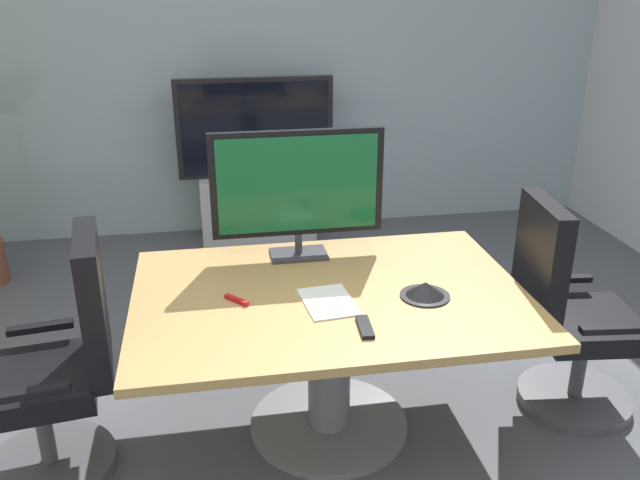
% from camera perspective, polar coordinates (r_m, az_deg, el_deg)
% --- Properties ---
extents(ground_plane, '(6.91, 6.91, 0.00)m').
position_cam_1_polar(ground_plane, '(3.26, 0.12, -17.16)').
color(ground_plane, '#515459').
extents(wall_back_glass_partition, '(5.79, 0.10, 2.86)m').
position_cam_1_polar(wall_back_glass_partition, '(5.48, -5.46, 15.49)').
color(wall_back_glass_partition, '#9EB2B7').
rests_on(wall_back_glass_partition, ground).
extents(conference_table, '(1.74, 1.21, 0.73)m').
position_cam_1_polar(conference_table, '(3.07, 0.81, -7.65)').
color(conference_table, '#B2894C').
rests_on(conference_table, ground).
extents(office_chair_left, '(0.62, 0.60, 1.09)m').
position_cam_1_polar(office_chair_left, '(3.08, -21.30, -11.04)').
color(office_chair_left, '#4C4C51').
rests_on(office_chair_left, ground).
extents(office_chair_right, '(0.62, 0.60, 1.09)m').
position_cam_1_polar(office_chair_right, '(3.48, 20.33, -6.84)').
color(office_chair_right, '#4C4C51').
rests_on(office_chair_right, ground).
extents(tv_monitor, '(0.84, 0.18, 0.64)m').
position_cam_1_polar(tv_monitor, '(3.23, -1.93, 4.56)').
color(tv_monitor, '#333338').
rests_on(tv_monitor, conference_table).
extents(wall_display_unit, '(1.20, 0.36, 1.31)m').
position_cam_1_polar(wall_display_unit, '(5.34, -5.38, 4.45)').
color(wall_display_unit, '#B7BABC').
rests_on(wall_display_unit, ground).
extents(conference_phone, '(0.22, 0.22, 0.07)m').
position_cam_1_polar(conference_phone, '(2.96, 8.98, -4.26)').
color(conference_phone, black).
rests_on(conference_phone, conference_table).
extents(remote_control, '(0.06, 0.17, 0.02)m').
position_cam_1_polar(remote_control, '(2.69, 3.87, -7.43)').
color(remote_control, black).
rests_on(remote_control, conference_table).
extents(whiteboard_marker, '(0.10, 0.11, 0.02)m').
position_cam_1_polar(whiteboard_marker, '(2.91, -7.13, -5.10)').
color(whiteboard_marker, red).
rests_on(whiteboard_marker, conference_table).
extents(paper_notepad, '(0.24, 0.32, 0.01)m').
position_cam_1_polar(paper_notepad, '(2.89, 0.73, -5.30)').
color(paper_notepad, white).
rests_on(paper_notepad, conference_table).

